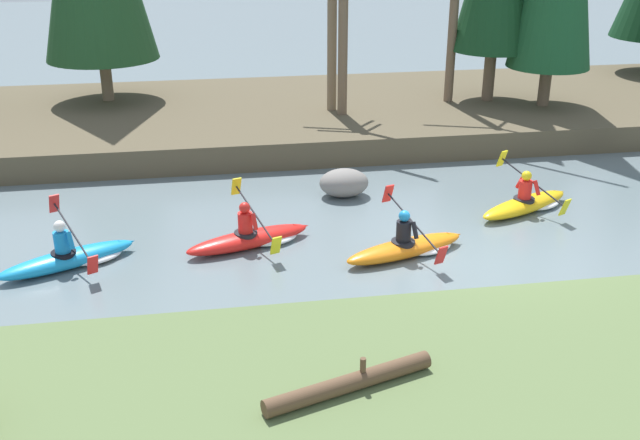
{
  "coord_description": "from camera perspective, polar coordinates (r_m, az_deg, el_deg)",
  "views": [
    {
      "loc": [
        -5.24,
        -12.72,
        6.63
      ],
      "look_at": [
        -2.92,
        1.29,
        0.55
      ],
      "focal_mm": 42.0,
      "sensor_mm": 36.0,
      "label": 1
    }
  ],
  "objects": [
    {
      "name": "ground_plane",
      "position": [
        15.27,
        11.71,
        -3.08
      ],
      "size": [
        90.0,
        90.0,
        0.0
      ],
      "primitive_type": "plane",
      "color": "slate"
    },
    {
      "name": "driftwood_log",
      "position": [
        10.04,
        2.27,
        -12.29
      ],
      "size": [
        2.39,
        0.98,
        0.44
      ],
      "rotation": [
        0.0,
        0.0,
        0.31
      ],
      "color": "brown",
      "rests_on": "riverbank_near"
    },
    {
      "name": "kayaker_trailing",
      "position": [
        15.58,
        -5.1,
        -1.3
      ],
      "size": [
        2.74,
        2.01,
        1.2
      ],
      "rotation": [
        0.0,
        0.0,
        0.35
      ],
      "color": "red",
      "rests_on": "ground"
    },
    {
      "name": "boulder_midstream",
      "position": [
        18.12,
        1.84,
        2.85
      ],
      "size": [
        1.2,
        0.94,
        0.68
      ],
      "color": "gray",
      "rests_on": "ground"
    },
    {
      "name": "bare_tree_mid_downstream",
      "position": [
        22.15,
        1.79,
        13.95
      ],
      "size": [
        2.77,
        2.73,
        4.95
      ],
      "color": "brown",
      "rests_on": "riverbank_far"
    },
    {
      "name": "kayaker_far_back",
      "position": [
        15.46,
        -18.32,
        -2.66
      ],
      "size": [
        2.68,
        1.93,
        1.2
      ],
      "rotation": [
        0.0,
        0.0,
        0.47
      ],
      "color": "#1993D6",
      "rests_on": "ground"
    },
    {
      "name": "kayaker_lead",
      "position": [
        17.95,
        15.58,
        1.29
      ],
      "size": [
        2.69,
        1.94,
        1.2
      ],
      "rotation": [
        0.0,
        0.0,
        0.46
      ],
      "color": "yellow",
      "rests_on": "ground"
    },
    {
      "name": "riverbank_far",
      "position": [
        24.21,
        3.49,
        8.16
      ],
      "size": [
        44.0,
        8.17,
        0.74
      ],
      "color": "brown",
      "rests_on": "ground"
    },
    {
      "name": "kayaker_middle",
      "position": [
        15.23,
        6.85,
        -1.98
      ],
      "size": [
        2.75,
        2.01,
        1.2
      ],
      "rotation": [
        0.0,
        0.0,
        0.33
      ],
      "color": "orange",
      "rests_on": "ground"
    },
    {
      "name": "bare_tree_mid_upstream",
      "position": [
        22.62,
        0.96,
        14.85
      ],
      "size": [
        3.07,
        3.04,
        5.53
      ],
      "color": "#7A664C",
      "rests_on": "riverbank_far"
    }
  ]
}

